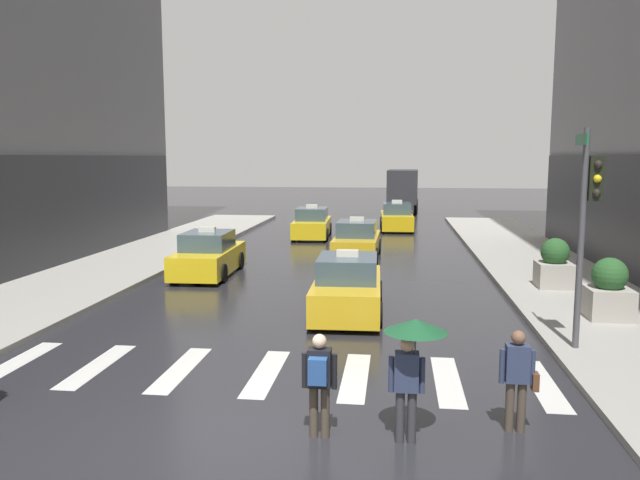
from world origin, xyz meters
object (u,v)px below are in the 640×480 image
Objects in this scene: pedestrian_with_backpack at (319,378)px; box_truck at (403,189)px; taxi_fifth at (397,218)px; pedestrian_with_handbag at (518,375)px; traffic_light_pole at (588,207)px; planter_near_corner at (609,291)px; taxi_third at (357,242)px; taxi_second at (208,256)px; pedestrian_with_umbrella at (412,346)px; taxi_lead at (348,288)px; taxi_fourth at (312,224)px; planter_mid_block at (555,265)px.

box_truck is at bearing 87.55° from pedestrian_with_backpack.
taxi_fifth is 27.55m from pedestrian_with_handbag.
traffic_light_pole is 3.00× the size of planter_near_corner.
pedestrian_with_backpack is (0.49, -17.32, 0.25)m from taxi_third.
taxi_second is (-10.90, 8.02, -2.53)m from traffic_light_pole.
pedestrian_with_backpack and pedestrian_with_handbag have the same top height.
pedestrian_with_umbrella is 1.18× the size of pedestrian_with_handbag.
traffic_light_pole is 7.45m from pedestrian_with_backpack.
traffic_light_pole is at bearing 42.58° from pedestrian_with_backpack.
taxi_fourth is at bearing 101.08° from taxi_lead.
taxi_second is 6.87m from taxi_third.
traffic_light_pole is 2.47× the size of pedestrian_with_umbrella.
taxi_second is 28.10m from box_truck.
traffic_light_pole reaches higher than pedestrian_with_handbag.
box_truck reaches higher than taxi_fifth.
taxi_lead is at bearing 150.87° from traffic_light_pole.
box_truck is (7.39, 27.08, 1.13)m from taxi_second.
pedestrian_with_backpack is 13.01m from planter_mid_block.
taxi_fifth is 2.79× the size of pedestrian_with_handbag.
taxi_fifth is (-4.01, 23.29, -2.53)m from traffic_light_pole.
traffic_light_pole is 3.90m from planter_near_corner.
box_truck is at bearing 99.05° from planter_mid_block.
taxi_third is 2.77× the size of pedestrian_with_backpack.
pedestrian_with_umbrella is at bearing -89.61° from taxi_fifth.
taxi_fifth is at bearing 104.86° from planter_near_corner.
box_truck is 39.34m from pedestrian_with_handbag.
taxi_lead reaches higher than planter_near_corner.
box_truck is 39.95m from pedestrian_with_backpack.
taxi_lead is 32.18m from box_truck.
taxi_fifth is at bearing 65.71° from taxi_second.
planter_near_corner is (5.26, 7.51, -0.64)m from pedestrian_with_umbrella.
taxi_second and taxi_fifth have the same top height.
taxi_lead is 1.00× the size of taxi_fourth.
taxi_lead is at bearing 101.39° from pedestrian_with_umbrella.
taxi_fifth is 28.08m from pedestrian_with_umbrella.
taxi_second is 0.60× the size of box_truck.
box_truck reaches higher than pedestrian_with_backpack.
planter_near_corner is at bearing 62.09° from traffic_light_pole.
pedestrian_with_backpack is (-1.71, -39.90, -0.88)m from box_truck.
taxi_lead is 9.53m from taxi_third.
traffic_light_pole is 7.11m from planter_mid_block.
taxi_fourth is 2.88× the size of planter_mid_block.
taxi_third is 2.85× the size of planter_near_corner.
pedestrian_with_handbag is at bearing -117.44° from planter_near_corner.
taxi_second is 2.36× the size of pedestrian_with_umbrella.
taxi_fourth is 19.23m from planter_near_corner.
taxi_third is at bearing 91.62° from pedestrian_with_backpack.
taxi_fifth is 2.79× the size of pedestrian_with_backpack.
box_truck is at bearing 72.48° from taxi_fourth.
planter_mid_block is at bearing 29.41° from taxi_lead.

